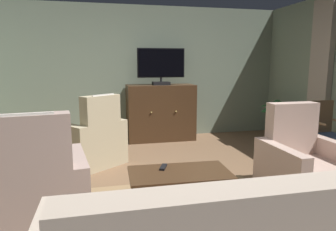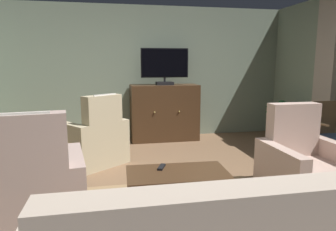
# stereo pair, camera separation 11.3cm
# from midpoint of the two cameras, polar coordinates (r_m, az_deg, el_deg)

# --- Properties ---
(ground_plane) EXTENTS (6.20, 6.12, 0.04)m
(ground_plane) POSITION_cam_midpoint_polar(r_m,az_deg,el_deg) (3.69, 0.53, -14.15)
(ground_plane) COLOR brown
(wall_back) EXTENTS (6.20, 0.10, 2.56)m
(wall_back) POSITION_cam_midpoint_polar(r_m,az_deg,el_deg) (6.15, -5.64, 7.88)
(wall_back) COLOR gray
(wall_back) RESTS_ON ground_plane
(curtain_panel_far) EXTENTS (0.10, 0.44, 2.15)m
(curtain_panel_far) POSITION_cam_midpoint_polar(r_m,az_deg,el_deg) (5.65, 25.98, 8.11)
(curtain_panel_far) COLOR #B2A393
(rug_central) EXTENTS (2.27, 1.73, 0.01)m
(rug_central) POSITION_cam_midpoint_polar(r_m,az_deg,el_deg) (3.13, 0.00, -18.18)
(rug_central) COLOR #8E704C
(rug_central) RESTS_ON ground_plane
(tv_cabinet) EXTENTS (1.28, 0.58, 1.06)m
(tv_cabinet) POSITION_cam_midpoint_polar(r_m,az_deg,el_deg) (5.93, -1.91, 0.36)
(tv_cabinet) COLOR black
(tv_cabinet) RESTS_ON ground_plane
(television) EXTENTS (0.89, 0.20, 0.68)m
(television) POSITION_cam_midpoint_polar(r_m,az_deg,el_deg) (5.80, -1.86, 9.26)
(television) COLOR black
(television) RESTS_ON tv_cabinet
(coffee_table) EXTENTS (1.03, 0.59, 0.40)m
(coffee_table) POSITION_cam_midpoint_polar(r_m,az_deg,el_deg) (3.12, 1.11, -11.18)
(coffee_table) COLOR #422B19
(coffee_table) RESTS_ON ground_plane
(tv_remote) EXTENTS (0.11, 0.18, 0.02)m
(tv_remote) POSITION_cam_midpoint_polar(r_m,az_deg,el_deg) (3.20, -1.89, -9.54)
(tv_remote) COLOR black
(tv_remote) RESTS_ON coffee_table
(armchair_angled_to_table) EXTENTS (1.19, 1.21, 1.06)m
(armchair_angled_to_table) POSITION_cam_midpoint_polar(r_m,az_deg,el_deg) (4.67, -15.19, -4.74)
(armchair_angled_to_table) COLOR tan
(armchair_angled_to_table) RESTS_ON ground_plane
(armchair_near_window) EXTENTS (0.99, 0.95, 1.11)m
(armchair_near_window) POSITION_cam_midpoint_polar(r_m,az_deg,el_deg) (3.05, -24.42, -12.94)
(armchair_near_window) COLOR #A3897F
(armchair_near_window) RESTS_ON ground_plane
(armchair_facing_sofa) EXTENTS (0.85, 0.87, 1.02)m
(armchair_facing_sofa) POSITION_cam_midpoint_polar(r_m,az_deg,el_deg) (3.75, 23.30, -9.01)
(armchair_facing_sofa) COLOR #BC9E8E
(armchair_facing_sofa) RESTS_ON ground_plane
(side_chair_tucked_against_wall) EXTENTS (0.43, 0.43, 0.95)m
(side_chair_tucked_against_wall) POSITION_cam_midpoint_polar(r_m,az_deg,el_deg) (4.81, 26.63, -2.84)
(side_chair_tucked_against_wall) COLOR #42567A
(side_chair_tucked_against_wall) RESTS_ON ground_plane
(potted_plant_tall_palm_by_window) EXTENTS (0.78, 0.91, 0.80)m
(potted_plant_tall_palm_by_window) POSITION_cam_midpoint_polar(r_m,az_deg,el_deg) (6.16, 19.01, -2.63)
(potted_plant_tall_palm_by_window) COLOR #3D4C5B
(potted_plant_tall_palm_by_window) RESTS_ON ground_plane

